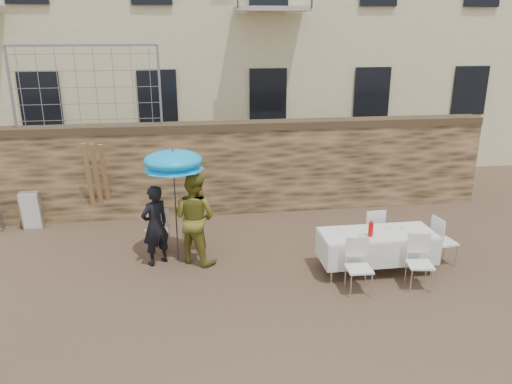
{
  "coord_description": "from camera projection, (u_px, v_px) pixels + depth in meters",
  "views": [
    {
      "loc": [
        -0.9,
        -6.68,
        4.36
      ],
      "look_at": [
        0.4,
        2.2,
        1.4
      ],
      "focal_mm": 35.0,
      "sensor_mm": 36.0,
      "label": 1
    }
  ],
  "objects": [
    {
      "name": "ground",
      "position": [
        251.0,
        322.0,
        7.77
      ],
      "size": [
        80.0,
        80.0,
        0.0
      ],
      "primitive_type": "plane",
      "color": "brown",
      "rests_on": "ground"
    },
    {
      "name": "stone_wall",
      "position": [
        223.0,
        169.0,
        12.12
      ],
      "size": [
        13.0,
        0.5,
        2.2
      ],
      "primitive_type": "cube",
      "color": "brown",
      "rests_on": "ground"
    },
    {
      "name": "chain_link_fence",
      "position": [
        87.0,
        87.0,
        11.08
      ],
      "size": [
        3.2,
        0.06,
        1.8
      ],
      "primitive_type": null,
      "color": "gray",
      "rests_on": "stone_wall"
    },
    {
      "name": "man_suit",
      "position": [
        155.0,
        225.0,
        9.47
      ],
      "size": [
        0.69,
        0.65,
        1.58
      ],
      "primitive_type": "imported",
      "rotation": [
        0.0,
        0.0,
        3.77
      ],
      "color": "black",
      "rests_on": "ground"
    },
    {
      "name": "woman_dress",
      "position": [
        195.0,
        218.0,
        9.53
      ],
      "size": [
        1.12,
        1.07,
        1.81
      ],
      "primitive_type": "imported",
      "rotation": [
        0.0,
        0.0,
        2.52
      ],
      "color": "#A09931",
      "rests_on": "ground"
    },
    {
      "name": "umbrella",
      "position": [
        173.0,
        164.0,
        9.25
      ],
      "size": [
        1.15,
        1.15,
        2.08
      ],
      "color": "#3F3F44",
      "rests_on": "ground"
    },
    {
      "name": "couple_chair_left",
      "position": [
        157.0,
        230.0,
        10.08
      ],
      "size": [
        0.63,
        0.63,
        0.96
      ],
      "primitive_type": null,
      "rotation": [
        0.0,
        0.0,
        3.55
      ],
      "color": "white",
      "rests_on": "ground"
    },
    {
      "name": "couple_chair_right",
      "position": [
        192.0,
        228.0,
        10.18
      ],
      "size": [
        0.53,
        0.53,
        0.96
      ],
      "primitive_type": null,
      "rotation": [
        0.0,
        0.0,
        3.26
      ],
      "color": "white",
      "rests_on": "ground"
    },
    {
      "name": "banquet_table",
      "position": [
        377.0,
        235.0,
        9.2
      ],
      "size": [
        2.1,
        0.85,
        0.78
      ],
      "color": "white",
      "rests_on": "ground"
    },
    {
      "name": "soda_bottle",
      "position": [
        371.0,
        230.0,
        8.98
      ],
      "size": [
        0.09,
        0.09,
        0.26
      ],
      "primitive_type": "cylinder",
      "color": "red",
      "rests_on": "banquet_table"
    },
    {
      "name": "table_chair_front_left",
      "position": [
        359.0,
        267.0,
        8.49
      ],
      "size": [
        0.5,
        0.5,
        0.96
      ],
      "primitive_type": null,
      "rotation": [
        0.0,
        0.0,
        -0.04
      ],
      "color": "white",
      "rests_on": "ground"
    },
    {
      "name": "table_chair_front_right",
      "position": [
        420.0,
        263.0,
        8.64
      ],
      "size": [
        0.55,
        0.55,
        0.96
      ],
      "primitive_type": null,
      "rotation": [
        0.0,
        0.0,
        -0.16
      ],
      "color": "white",
      "rests_on": "ground"
    },
    {
      "name": "table_chair_back",
      "position": [
        371.0,
        230.0,
        10.06
      ],
      "size": [
        0.5,
        0.5,
        0.96
      ],
      "primitive_type": null,
      "rotation": [
        0.0,
        0.0,
        3.18
      ],
      "color": "white",
      "rests_on": "ground"
    },
    {
      "name": "table_chair_side",
      "position": [
        444.0,
        241.0,
        9.56
      ],
      "size": [
        0.54,
        0.54,
        0.96
      ],
      "primitive_type": null,
      "rotation": [
        0.0,
        0.0,
        1.7
      ],
      "color": "white",
      "rests_on": "ground"
    },
    {
      "name": "chair_stack_right",
      "position": [
        32.0,
        209.0,
        11.28
      ],
      "size": [
        0.46,
        0.32,
        0.92
      ],
      "primitive_type": null,
      "color": "white",
      "rests_on": "ground"
    },
    {
      "name": "wood_planks",
      "position": [
        103.0,
        182.0,
        11.4
      ],
      "size": [
        0.7,
        0.2,
        2.0
      ],
      "primitive_type": null,
      "color": "#A37749",
      "rests_on": "ground"
    }
  ]
}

